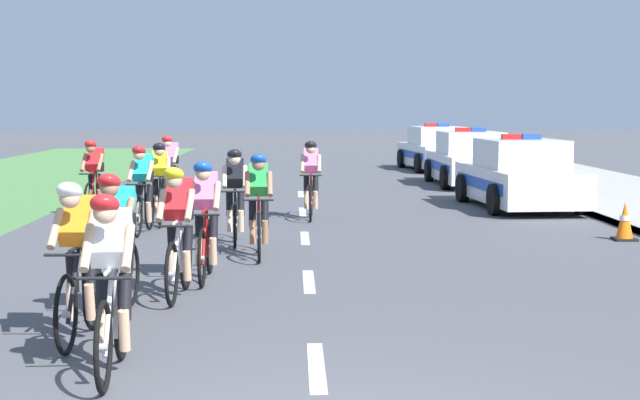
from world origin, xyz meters
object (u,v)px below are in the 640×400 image
object	(u,v)px
cyclist_second	(78,259)
cyclist_third	(117,243)
cyclist_seventh	(235,195)
traffic_cone_far	(625,222)
cyclist_eleventh	(94,177)
cyclist_twelfth	(170,169)
police_car_nearest	(519,176)
cyclist_eighth	(143,188)
cyclist_ninth	(160,183)
cyclist_fourth	(178,230)
police_car_second	(469,161)
cyclist_tenth	(311,179)
cyclist_fifth	(206,219)
police_car_third	(436,150)
cyclist_lead	(112,281)
cyclist_sixth	(259,204)

from	to	relation	value
cyclist_second	cyclist_third	size ratio (longest dim) A/B	1.00
cyclist_seventh	traffic_cone_far	world-z (taller)	cyclist_seventh
cyclist_eleventh	cyclist_twelfth	world-z (taller)	same
cyclist_seventh	traffic_cone_far	size ratio (longest dim) A/B	2.69
police_car_nearest	traffic_cone_far	world-z (taller)	police_car_nearest
cyclist_seventh	cyclist_eighth	xyz separation A→B (m)	(-1.66, 1.35, 0.00)
cyclist_ninth	cyclist_eighth	bearing A→B (deg)	-95.88
cyclist_third	cyclist_fourth	bearing A→B (deg)	61.92
police_car_nearest	police_car_second	bearing A→B (deg)	90.01
cyclist_tenth	cyclist_twelfth	size ratio (longest dim) A/B	1.00
police_car_second	traffic_cone_far	distance (m)	10.97
cyclist_fourth	cyclist_ninth	world-z (taller)	same
cyclist_fifth	police_car_third	world-z (taller)	police_car_third
cyclist_eleventh	police_car_third	xyz separation A→B (m)	(8.78, 13.66, -0.11)
cyclist_eighth	police_car_nearest	bearing A→B (deg)	28.21
cyclist_eighth	police_car_nearest	size ratio (longest dim) A/B	0.38
cyclist_lead	cyclist_fourth	world-z (taller)	same
cyclist_second	cyclist_fourth	world-z (taller)	same
cyclist_tenth	police_car_second	bearing A→B (deg)	60.07
police_car_second	cyclist_tenth	bearing A→B (deg)	-119.93
cyclist_third	cyclist_ninth	bearing A→B (deg)	94.52
police_car_nearest	police_car_third	bearing A→B (deg)	90.00
cyclist_fourth	cyclist_eighth	bearing A→B (deg)	102.65
police_car_nearest	police_car_third	xyz separation A→B (m)	(0.00, 12.22, 0.00)
traffic_cone_far	cyclist_lead	bearing A→B (deg)	-131.46
cyclist_seventh	cyclist_twelfth	size ratio (longest dim) A/B	1.00
cyclist_fifth	cyclist_twelfth	size ratio (longest dim) A/B	1.00
cyclist_sixth	cyclist_twelfth	bearing A→B (deg)	106.04
cyclist_seventh	cyclist_tenth	xyz separation A→B (m)	(1.26, 3.41, 0.00)
police_car_nearest	cyclist_eleventh	bearing A→B (deg)	-170.67
cyclist_tenth	cyclist_sixth	bearing A→B (deg)	-100.02
cyclist_fourth	police_car_nearest	world-z (taller)	police_car_nearest
police_car_second	police_car_third	world-z (taller)	same
cyclist_tenth	traffic_cone_far	world-z (taller)	cyclist_tenth
cyclist_sixth	police_car_second	world-z (taller)	police_car_second
cyclist_fourth	cyclist_second	bearing A→B (deg)	-108.60
cyclist_third	cyclist_sixth	bearing A→B (deg)	71.14
cyclist_seventh	cyclist_eleventh	size ratio (longest dim) A/B	1.00
cyclist_lead	cyclist_tenth	size ratio (longest dim) A/B	1.00
cyclist_fourth	cyclist_sixth	bearing A→B (deg)	74.48
cyclist_sixth	cyclist_fifth	bearing A→B (deg)	-108.27
cyclist_third	traffic_cone_far	distance (m)	9.16
cyclist_eleventh	cyclist_third	bearing A→B (deg)	-77.15
cyclist_fourth	police_car_nearest	bearing A→B (deg)	57.38
cyclist_third	cyclist_seventh	world-z (taller)	same
cyclist_eighth	police_car_second	distance (m)	12.38
traffic_cone_far	cyclist_fifth	bearing A→B (deg)	-151.90
cyclist_third	cyclist_lead	bearing A→B (deg)	-80.96
cyclist_eighth	cyclist_tenth	bearing A→B (deg)	35.13
cyclist_seventh	police_car_nearest	size ratio (longest dim) A/B	0.38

